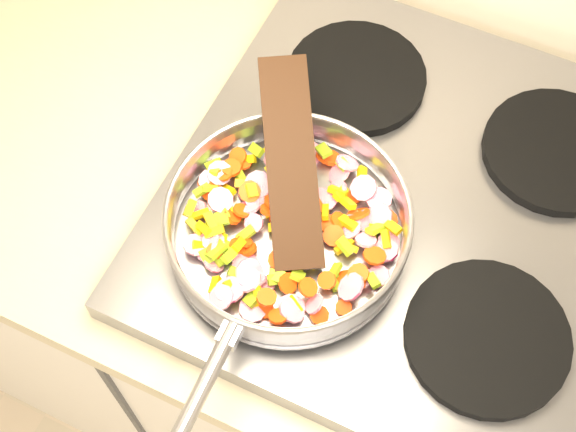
% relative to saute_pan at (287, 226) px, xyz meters
% --- Properties ---
extents(cooktop, '(0.60, 0.60, 0.04)m').
position_rel_saute_pan_xyz_m(cooktop, '(0.12, 0.13, -0.07)').
color(cooktop, '#939399').
rests_on(cooktop, counter_top).
extents(grate_fl, '(0.19, 0.19, 0.02)m').
position_rel_saute_pan_xyz_m(grate_fl, '(-0.02, -0.01, -0.04)').
color(grate_fl, black).
rests_on(grate_fl, cooktop).
extents(grate_fr, '(0.19, 0.19, 0.02)m').
position_rel_saute_pan_xyz_m(grate_fr, '(0.26, -0.01, -0.04)').
color(grate_fr, black).
rests_on(grate_fr, cooktop).
extents(grate_bl, '(0.19, 0.19, 0.02)m').
position_rel_saute_pan_xyz_m(grate_bl, '(-0.02, 0.27, -0.04)').
color(grate_bl, black).
rests_on(grate_bl, cooktop).
extents(grate_br, '(0.19, 0.19, 0.02)m').
position_rel_saute_pan_xyz_m(grate_br, '(0.26, 0.27, -0.04)').
color(grate_br, black).
rests_on(grate_br, cooktop).
extents(saute_pan, '(0.33, 0.50, 0.06)m').
position_rel_saute_pan_xyz_m(saute_pan, '(0.00, 0.00, 0.00)').
color(saute_pan, '#9E9EA5').
rests_on(saute_pan, grate_fl).
extents(vegetable_heap, '(0.27, 0.27, 0.05)m').
position_rel_saute_pan_xyz_m(vegetable_heap, '(-0.00, 0.00, -0.01)').
color(vegetable_heap, '#FF440D').
rests_on(vegetable_heap, saute_pan).
extents(wooden_spatula, '(0.18, 0.24, 0.09)m').
position_rel_saute_pan_xyz_m(wooden_spatula, '(-0.03, 0.06, 0.03)').
color(wooden_spatula, black).
rests_on(wooden_spatula, saute_pan).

